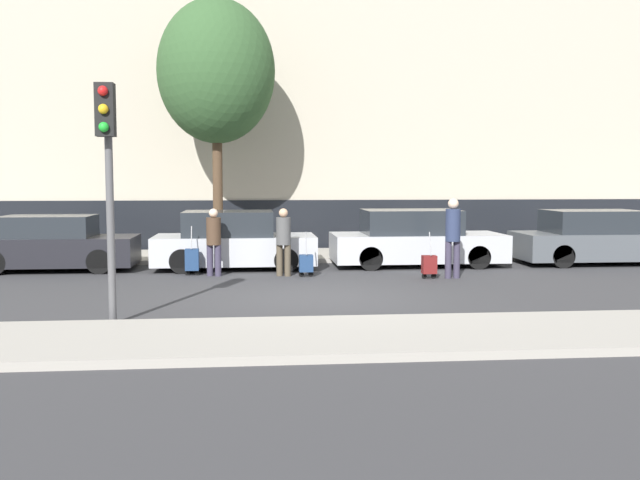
# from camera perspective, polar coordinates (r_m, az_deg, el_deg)

# --- Properties ---
(ground_plane) EXTENTS (80.00, 80.00, 0.00)m
(ground_plane) POSITION_cam_1_polar(r_m,az_deg,el_deg) (13.80, -0.36, -4.58)
(ground_plane) COLOR #38383A
(sidewalk_near) EXTENTS (28.00, 2.50, 0.12)m
(sidewalk_near) POSITION_cam_1_polar(r_m,az_deg,el_deg) (10.13, 1.59, -7.74)
(sidewalk_near) COLOR #A39E93
(sidewalk_near) RESTS_ON ground_plane
(sidewalk_far) EXTENTS (28.00, 3.00, 0.12)m
(sidewalk_far) POSITION_cam_1_polar(r_m,az_deg,el_deg) (20.71, -2.12, -1.23)
(sidewalk_far) COLOR #A39E93
(sidewalk_far) RESTS_ON ground_plane
(building_facade) EXTENTS (28.00, 2.37, 11.69)m
(building_facade) POSITION_cam_1_polar(r_m,az_deg,el_deg) (24.20, -2.65, 13.35)
(building_facade) COLOR #B7AD99
(building_facade) RESTS_ON ground_plane
(parked_car_0) EXTENTS (3.93, 1.75, 1.37)m
(parked_car_0) POSITION_cam_1_polar(r_m,az_deg,el_deg) (18.89, -20.53, -0.36)
(parked_car_0) COLOR black
(parked_car_0) RESTS_ON ground_plane
(parked_car_1) EXTENTS (4.06, 1.91, 1.46)m
(parked_car_1) POSITION_cam_1_polar(r_m,az_deg,el_deg) (18.21, -6.97, -0.16)
(parked_car_1) COLOR #B7BABF
(parked_car_1) RESTS_ON ground_plane
(parked_car_2) EXTENTS (4.45, 1.91, 1.47)m
(parked_car_2) POSITION_cam_1_polar(r_m,az_deg,el_deg) (18.82, 7.62, 0.01)
(parked_car_2) COLOR #B7BABF
(parked_car_2) RESTS_ON ground_plane
(parked_car_3) EXTENTS (4.41, 1.84, 1.44)m
(parked_car_3) POSITION_cam_1_polar(r_m,az_deg,el_deg) (20.51, 21.28, 0.09)
(parked_car_3) COLOR #4C5156
(parked_car_3) RESTS_ON ground_plane
(pedestrian_left) EXTENTS (0.34, 0.34, 1.59)m
(pedestrian_left) POSITION_cam_1_polar(r_m,az_deg,el_deg) (16.83, -8.50, 0.15)
(pedestrian_left) COLOR #383347
(pedestrian_left) RESTS_ON ground_plane
(trolley_left) EXTENTS (0.34, 0.29, 1.17)m
(trolley_left) POSITION_cam_1_polar(r_m,az_deg,el_deg) (17.09, -10.20, -1.56)
(trolley_left) COLOR navy
(trolley_left) RESTS_ON ground_plane
(pedestrian_center) EXTENTS (0.34, 0.34, 1.59)m
(pedestrian_center) POSITION_cam_1_polar(r_m,az_deg,el_deg) (16.68, -2.94, 0.16)
(pedestrian_center) COLOR #4C4233
(pedestrian_center) RESTS_ON ground_plane
(trolley_center) EXTENTS (0.34, 0.29, 1.06)m
(trolley_center) POSITION_cam_1_polar(r_m,az_deg,el_deg) (16.57, -1.12, -1.88)
(trolley_center) COLOR navy
(trolley_center) RESTS_ON ground_plane
(pedestrian_right) EXTENTS (0.35, 0.34, 1.83)m
(pedestrian_right) POSITION_cam_1_polar(r_m,az_deg,el_deg) (16.55, 10.58, 0.58)
(pedestrian_right) COLOR #383347
(pedestrian_right) RESTS_ON ground_plane
(trolley_right) EXTENTS (0.34, 0.29, 1.07)m
(trolley_right) POSITION_cam_1_polar(r_m,az_deg,el_deg) (16.45, 8.73, -1.96)
(trolley_right) COLOR maroon
(trolley_right) RESTS_ON ground_plane
(traffic_light) EXTENTS (0.28, 0.47, 3.71)m
(traffic_light) POSITION_cam_1_polar(r_m,az_deg,el_deg) (11.41, -16.65, 6.58)
(traffic_light) COLOR #515154
(traffic_light) RESTS_ON ground_plane
(parked_bicycle) EXTENTS (1.77, 0.06, 0.96)m
(parked_bicycle) POSITION_cam_1_polar(r_m,az_deg,el_deg) (20.46, -8.64, -0.14)
(parked_bicycle) COLOR black
(parked_bicycle) RESTS_ON sidewalk_far
(bare_tree_near_crossing) EXTENTS (3.29, 3.29, 7.17)m
(bare_tree_near_crossing) POSITION_cam_1_polar(r_m,az_deg,el_deg) (20.66, -8.30, 13.16)
(bare_tree_near_crossing) COLOR #4C3826
(bare_tree_near_crossing) RESTS_ON sidewalk_far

